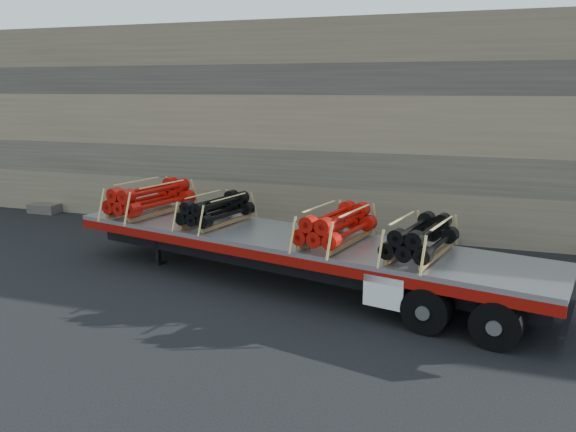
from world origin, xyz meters
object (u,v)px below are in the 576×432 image
(trailer, at_px, (292,260))
(bundle_rear, at_px, (421,239))
(bundle_midfront, at_px, (216,210))
(bundle_midrear, at_px, (336,226))
(bundle_front, at_px, (150,199))

(trailer, relative_size, bundle_rear, 5.83)
(bundle_midfront, height_order, bundle_midrear, bundle_midrear)
(bundle_midfront, bearing_deg, bundle_rear, 0.00)
(bundle_midrear, bearing_deg, trailer, 180.00)
(trailer, bearing_deg, bundle_midrear, -0.00)
(bundle_midfront, bearing_deg, bundle_front, 180.00)
(trailer, bearing_deg, bundle_rear, 0.00)
(bundle_midrear, xyz_separation_m, bundle_rear, (1.99, -0.46, -0.02))
(trailer, distance_m, bundle_midrear, 1.59)
(bundle_front, xyz_separation_m, bundle_midfront, (2.36, -0.55, -0.07))
(trailer, height_order, bundle_front, bundle_front)
(bundle_front, bearing_deg, bundle_midrear, 0.00)
(bundle_midrear, bearing_deg, bundle_front, 180.00)
(bundle_midrear, bearing_deg, bundle_midfront, 180.00)
(trailer, xyz_separation_m, bundle_front, (-4.67, 1.08, 1.07))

